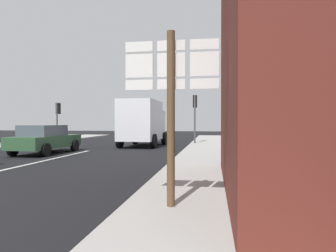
% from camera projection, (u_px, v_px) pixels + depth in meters
% --- Properties ---
extents(ground_plane, '(80.00, 80.00, 0.00)m').
position_uv_depth(ground_plane, '(72.00, 155.00, 14.56)').
color(ground_plane, black).
extents(sidewalk_right, '(3.11, 44.00, 0.14)m').
position_uv_depth(sidewalk_right, '(212.00, 161.00, 11.52)').
color(sidewalk_right, '#9E9B96').
rests_on(sidewalk_right, ground).
extents(lane_centre_stripe, '(0.16, 12.00, 0.01)m').
position_uv_depth(lane_centre_stripe, '(19.00, 167.00, 10.61)').
color(lane_centre_stripe, silver).
rests_on(lane_centre_stripe, ground).
extents(sedan_far, '(2.10, 4.27, 1.47)m').
position_uv_depth(sedan_far, '(45.00, 139.00, 15.08)').
color(sedan_far, '#2D5133').
rests_on(sedan_far, ground).
extents(delivery_truck, '(2.58, 5.05, 3.05)m').
position_uv_depth(delivery_truck, '(143.00, 122.00, 19.73)').
color(delivery_truck, silver).
rests_on(delivery_truck, ground).
extents(route_sign_post, '(1.66, 0.14, 3.20)m').
position_uv_depth(route_sign_post, '(171.00, 100.00, 5.12)').
color(route_sign_post, brown).
rests_on(route_sign_post, ground).
extents(traffic_light_far_right, '(0.30, 0.49, 3.58)m').
position_uv_depth(traffic_light_far_right, '(195.00, 108.00, 21.05)').
color(traffic_light_far_right, '#47474C').
rests_on(traffic_light_far_right, ground).
extents(traffic_light_far_left, '(0.30, 0.49, 3.21)m').
position_uv_depth(traffic_light_far_left, '(58.00, 113.00, 24.04)').
color(traffic_light_far_left, '#47474C').
rests_on(traffic_light_far_left, ground).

